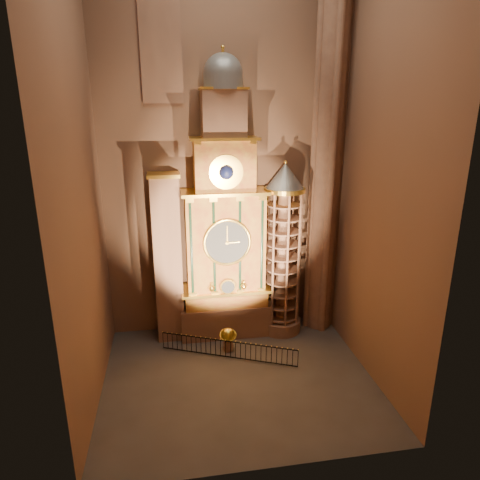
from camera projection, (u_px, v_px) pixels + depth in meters
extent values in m
plane|color=#383330|center=(238.00, 378.00, 22.60)|extent=(14.00, 14.00, 0.00)
plane|color=#825D46|center=(222.00, 155.00, 24.94)|extent=(22.00, 0.00, 22.00)
plane|color=#825D46|center=(76.00, 174.00, 18.21)|extent=(0.00, 22.00, 22.00)
plane|color=#825D46|center=(383.00, 167.00, 20.38)|extent=(0.00, 22.00, 22.00)
cube|color=#8C634C|center=(226.00, 317.00, 27.01)|extent=(5.60, 2.20, 2.00)
cube|color=#9C3622|center=(226.00, 296.00, 26.56)|extent=(5.00, 2.00, 1.00)
cube|color=#FFCE4B|center=(226.00, 288.00, 26.34)|extent=(5.40, 2.30, 0.18)
cube|color=#9C3622|center=(225.00, 242.00, 25.50)|extent=(4.60, 2.00, 6.00)
cylinder|color=black|center=(191.00, 248.00, 24.38)|extent=(0.32, 0.32, 5.60)
cylinder|color=black|center=(214.00, 247.00, 24.58)|extent=(0.32, 0.32, 5.60)
cylinder|color=black|center=(240.00, 246.00, 24.81)|extent=(0.32, 0.32, 5.60)
cylinder|color=black|center=(262.00, 245.00, 25.01)|extent=(0.32, 0.32, 5.60)
cube|color=#FFCE4B|center=(224.00, 192.00, 24.54)|extent=(5.00, 2.25, 0.18)
cylinder|color=#2D3033|center=(227.00, 242.00, 24.46)|extent=(2.60, 0.12, 2.60)
torus|color=#FFCE4B|center=(227.00, 243.00, 24.42)|extent=(2.80, 0.16, 2.80)
cylinder|color=#FFCE4B|center=(228.00, 287.00, 25.13)|extent=(0.90, 0.10, 0.90)
sphere|color=#FFCE4B|center=(212.00, 288.00, 25.05)|extent=(0.36, 0.36, 0.36)
sphere|color=#FFCE4B|center=(244.00, 286.00, 25.34)|extent=(0.36, 0.36, 0.36)
cube|color=#9C3622|center=(224.00, 166.00, 24.15)|extent=(3.40, 1.80, 3.00)
sphere|color=#0D1D41|center=(226.00, 172.00, 23.36)|extent=(0.80, 0.80, 0.80)
cube|color=#FFCE4B|center=(224.00, 138.00, 23.64)|extent=(3.80, 2.00, 0.15)
cube|color=#8C634C|center=(223.00, 115.00, 23.31)|extent=(2.40, 1.60, 2.60)
sphere|color=slate|center=(223.00, 74.00, 22.68)|extent=(2.10, 2.10, 2.10)
cylinder|color=#FFCE4B|center=(223.00, 55.00, 22.41)|extent=(0.14, 0.14, 0.80)
cube|color=#8C634C|center=(168.00, 261.00, 25.28)|extent=(1.60, 1.40, 10.00)
cube|color=#FFCE4B|center=(170.00, 295.00, 25.48)|extent=(1.35, 0.10, 2.10)
cube|color=#4A1613|center=(170.00, 295.00, 25.43)|extent=(1.05, 0.04, 1.75)
cube|color=#FFCE4B|center=(168.00, 254.00, 24.70)|extent=(1.35, 0.10, 2.10)
cube|color=#4A1613|center=(168.00, 254.00, 24.65)|extent=(1.05, 0.04, 1.75)
cube|color=#FFCE4B|center=(165.00, 210.00, 23.92)|extent=(1.35, 0.10, 2.10)
cube|color=#4A1613|center=(165.00, 210.00, 23.86)|extent=(1.05, 0.04, 1.75)
cube|color=#FFCE4B|center=(164.00, 175.00, 23.74)|extent=(1.80, 1.60, 0.20)
cylinder|color=#8C634C|center=(280.00, 324.00, 27.45)|extent=(2.50, 2.50, 0.80)
cylinder|color=#8C634C|center=(283.00, 258.00, 26.10)|extent=(0.70, 0.70, 8.20)
cylinder|color=#FFCE4B|center=(285.00, 190.00, 24.83)|extent=(2.40, 2.40, 0.25)
cone|color=slate|center=(285.00, 176.00, 24.59)|extent=(2.30, 2.30, 1.50)
sphere|color=#FFCE4B|center=(286.00, 162.00, 24.35)|extent=(0.20, 0.20, 0.20)
cylinder|color=#8C634C|center=(328.00, 155.00, 24.95)|extent=(1.60, 1.60, 22.00)
cylinder|color=#8C634C|center=(341.00, 155.00, 25.07)|extent=(0.44, 0.44, 22.00)
cylinder|color=#8C634C|center=(314.00, 156.00, 24.82)|extent=(0.44, 0.44, 22.00)
cylinder|color=#8C634C|center=(323.00, 154.00, 25.70)|extent=(0.44, 0.44, 22.00)
cylinder|color=#8C634C|center=(333.00, 157.00, 24.20)|extent=(0.44, 0.44, 22.00)
cube|color=navy|center=(161.00, 52.00, 22.74)|extent=(2.00, 0.10, 5.00)
cube|color=#8C634C|center=(161.00, 52.00, 22.68)|extent=(2.20, 0.06, 5.20)
cylinder|color=#8C634C|center=(228.00, 346.00, 25.10)|extent=(0.54, 0.54, 0.63)
sphere|color=gold|center=(228.00, 335.00, 24.88)|extent=(0.81, 0.81, 0.81)
torus|color=gold|center=(228.00, 335.00, 24.88)|extent=(0.99, 0.93, 0.44)
cube|color=black|center=(228.00, 341.00, 24.08)|extent=(7.30, 3.20, 0.05)
cube|color=black|center=(228.00, 357.00, 24.39)|extent=(7.30, 3.20, 0.05)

